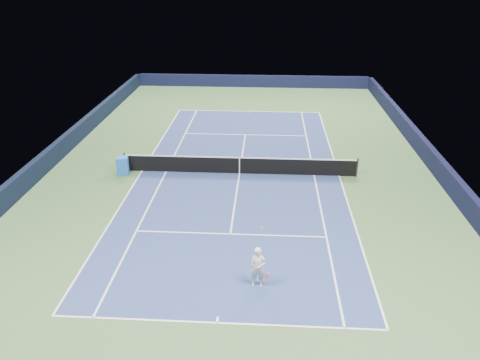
{
  "coord_description": "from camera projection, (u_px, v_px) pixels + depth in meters",
  "views": [
    {
      "loc": [
        1.46,
        -23.61,
        10.65
      ],
      "look_at": [
        0.21,
        -3.0,
        1.0
      ],
      "focal_mm": 35.0,
      "sensor_mm": 36.0,
      "label": 1
    }
  ],
  "objects": [
    {
      "name": "ground",
      "position": [
        239.0,
        173.0,
        25.94
      ],
      "size": [
        40.0,
        40.0,
        0.0
      ],
      "primitive_type": "plane",
      "color": "#3C5B32",
      "rests_on": "ground"
    },
    {
      "name": "wall_far",
      "position": [
        253.0,
        81.0,
        43.63
      ],
      "size": [
        22.0,
        0.35,
        1.1
      ],
      "primitive_type": "cube",
      "color": "black",
      "rests_on": "ground"
    },
    {
      "name": "wall_right",
      "position": [
        440.0,
        169.0,
        25.11
      ],
      "size": [
        0.35,
        40.0,
        1.1
      ],
      "primitive_type": "cube",
      "color": "black",
      "rests_on": "ground"
    },
    {
      "name": "wall_left",
      "position": [
        48.0,
        160.0,
        26.3
      ],
      "size": [
        0.35,
        40.0,
        1.1
      ],
      "primitive_type": "cube",
      "color": "black",
      "rests_on": "ground"
    },
    {
      "name": "court_surface",
      "position": [
        239.0,
        173.0,
        25.94
      ],
      "size": [
        10.97,
        23.77,
        0.01
      ],
      "primitive_type": "cube",
      "color": "navy",
      "rests_on": "ground"
    },
    {
      "name": "baseline_far",
      "position": [
        249.0,
        111.0,
        36.68
      ],
      "size": [
        10.97,
        0.08,
        0.0
      ],
      "primitive_type": "cube",
      "color": "white",
      "rests_on": "ground"
    },
    {
      "name": "baseline_near",
      "position": [
        217.0,
        323.0,
        15.19
      ],
      "size": [
        10.97,
        0.08,
        0.0
      ],
      "primitive_type": "cube",
      "color": "white",
      "rests_on": "ground"
    },
    {
      "name": "sideline_doubles_right",
      "position": [
        339.0,
        176.0,
        25.63
      ],
      "size": [
        0.08,
        23.77,
        0.0
      ],
      "primitive_type": "cube",
      "color": "white",
      "rests_on": "ground"
    },
    {
      "name": "sideline_doubles_left",
      "position": [
        142.0,
        171.0,
        26.23
      ],
      "size": [
        0.08,
        23.77,
        0.0
      ],
      "primitive_type": "cube",
      "color": "white",
      "rests_on": "ground"
    },
    {
      "name": "sideline_singles_right",
      "position": [
        314.0,
        175.0,
        25.71
      ],
      "size": [
        0.08,
        23.77,
        0.0
      ],
      "primitive_type": "cube",
      "color": "white",
      "rests_on": "ground"
    },
    {
      "name": "sideline_singles_left",
      "position": [
        166.0,
        171.0,
        26.16
      ],
      "size": [
        0.08,
        23.77,
        0.0
      ],
      "primitive_type": "cube",
      "color": "white",
      "rests_on": "ground"
    },
    {
      "name": "service_line_far",
      "position": [
        245.0,
        135.0,
        31.72
      ],
      "size": [
        8.23,
        0.08,
        0.0
      ],
      "primitive_type": "cube",
      "color": "white",
      "rests_on": "ground"
    },
    {
      "name": "service_line_near",
      "position": [
        230.0,
        234.0,
        20.15
      ],
      "size": [
        8.23,
        0.08,
        0.0
      ],
      "primitive_type": "cube",
      "color": "white",
      "rests_on": "ground"
    },
    {
      "name": "center_service_line",
      "position": [
        239.0,
        173.0,
        25.93
      ],
      "size": [
        0.08,
        12.8,
        0.0
      ],
      "primitive_type": "cube",
      "color": "white",
      "rests_on": "ground"
    },
    {
      "name": "center_mark_far",
      "position": [
        249.0,
        112.0,
        36.54
      ],
      "size": [
        0.08,
        0.3,
        0.0
      ],
      "primitive_type": "cube",
      "color": "white",
      "rests_on": "ground"
    },
    {
      "name": "center_mark_near",
      "position": [
        217.0,
        320.0,
        15.32
      ],
      "size": [
        0.08,
        0.3,
        0.0
      ],
      "primitive_type": "cube",
      "color": "white",
      "rests_on": "ground"
    },
    {
      "name": "tennis_net",
      "position": [
        239.0,
        165.0,
        25.72
      ],
      "size": [
        12.9,
        0.1,
        1.07
      ],
      "color": "black",
      "rests_on": "ground"
    },
    {
      "name": "sponsor_cube",
      "position": [
        123.0,
        166.0,
        25.64
      ],
      "size": [
        0.69,
        0.65,
        1.01
      ],
      "color": "blue",
      "rests_on": "ground"
    },
    {
      "name": "tennis_player",
      "position": [
        258.0,
        267.0,
        16.63
      ],
      "size": [
        0.75,
        1.23,
        1.86
      ],
      "color": "silver",
      "rests_on": "ground"
    }
  ]
}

